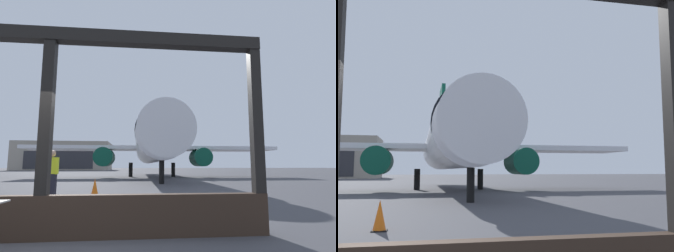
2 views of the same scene
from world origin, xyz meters
TOP-DOWN VIEW (x-y plane):
  - ground_plane at (0.00, 40.00)m, footprint 220.00×220.00m
  - airplane at (3.22, 24.78)m, footprint 26.71×29.43m
  - traffic_cone at (-0.00, 5.91)m, footprint 0.36×0.36m

SIDE VIEW (x-z plane):
  - ground_plane at x=0.00m, z-range 0.00..0.00m
  - traffic_cone at x=0.00m, z-range -0.02..0.73m
  - airplane at x=3.22m, z-range -1.73..8.51m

